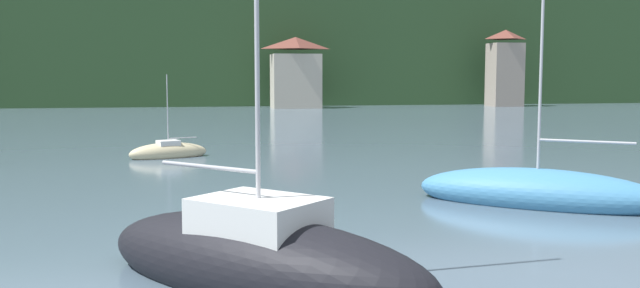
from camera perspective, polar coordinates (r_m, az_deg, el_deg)
wooded_hillside at (r=129.09m, az=-21.12°, el=7.36°), size 352.00×49.62×52.97m
shore_building_westcentral at (r=93.77m, az=-2.00°, el=5.77°), size 6.71×4.75×9.46m
shore_building_central at (r=102.40m, az=14.88°, el=5.93°), size 4.51×3.91×10.74m
sailboat_far_2 at (r=38.56m, az=-12.29°, el=-0.67°), size 4.51×2.75×4.79m
sailboat_near_3 at (r=15.03m, az=-5.02°, el=-9.40°), size 7.91×8.00×13.27m
sailboat_mid_5 at (r=25.24m, az=17.33°, el=-3.83°), size 8.17×7.12×12.90m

